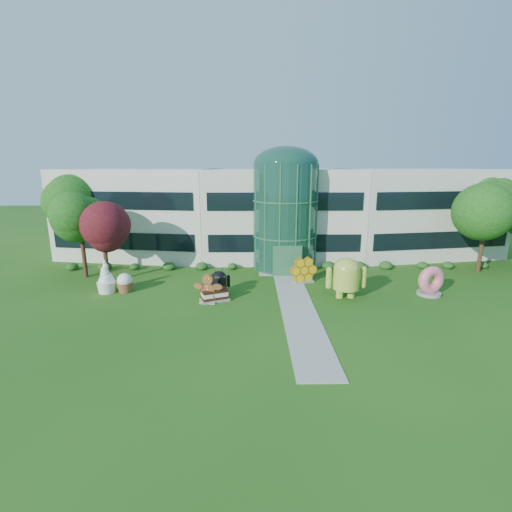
{
  "coord_description": "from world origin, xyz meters",
  "views": [
    {
      "loc": [
        -3.29,
        -22.97,
        9.72
      ],
      "look_at": [
        -2.84,
        6.0,
        2.6
      ],
      "focal_mm": 26.0,
      "sensor_mm": 36.0,
      "label": 1
    }
  ],
  "objects_px": {
    "android_black": "(219,281)",
    "gingerbread": "(208,288)",
    "android_green": "(346,275)",
    "donut": "(430,280)"
  },
  "relations": [
    {
      "from": "donut",
      "to": "gingerbread",
      "type": "height_order",
      "value": "donut"
    },
    {
      "from": "android_black",
      "to": "android_green",
      "type": "bearing_deg",
      "value": -30.57
    },
    {
      "from": "android_black",
      "to": "donut",
      "type": "relative_size",
      "value": 0.93
    },
    {
      "from": "android_black",
      "to": "donut",
      "type": "bearing_deg",
      "value": -26.39
    },
    {
      "from": "android_black",
      "to": "gingerbread",
      "type": "distance_m",
      "value": 1.95
    },
    {
      "from": "android_black",
      "to": "gingerbread",
      "type": "bearing_deg",
      "value": -133.96
    },
    {
      "from": "gingerbread",
      "to": "android_black",
      "type": "bearing_deg",
      "value": 82.74
    },
    {
      "from": "android_green",
      "to": "android_black",
      "type": "xyz_separation_m",
      "value": [
        -9.57,
        0.97,
        -0.73
      ]
    },
    {
      "from": "android_green",
      "to": "android_black",
      "type": "relative_size",
      "value": 1.68
    },
    {
      "from": "android_green",
      "to": "gingerbread",
      "type": "relative_size",
      "value": 1.53
    }
  ]
}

